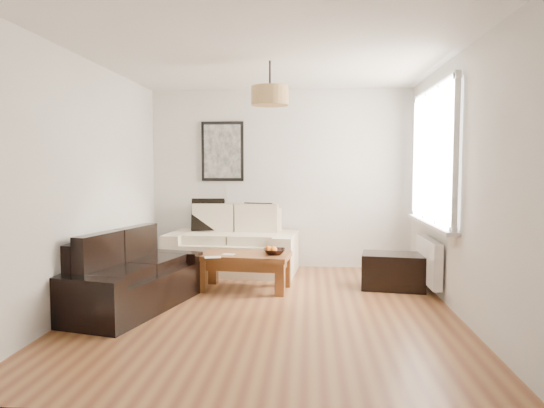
# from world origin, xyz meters

# --- Properties ---
(floor) EXTENTS (4.50, 4.50, 0.00)m
(floor) POSITION_xyz_m (0.00, 0.00, 0.00)
(floor) COLOR brown
(floor) RESTS_ON ground
(ceiling) EXTENTS (3.80, 4.50, 0.00)m
(ceiling) POSITION_xyz_m (0.00, 0.00, 2.60)
(ceiling) COLOR white
(ceiling) RESTS_ON floor
(wall_back) EXTENTS (3.80, 0.04, 2.60)m
(wall_back) POSITION_xyz_m (0.00, 2.25, 1.30)
(wall_back) COLOR silver
(wall_back) RESTS_ON floor
(wall_front) EXTENTS (3.80, 0.04, 2.60)m
(wall_front) POSITION_xyz_m (0.00, -2.25, 1.30)
(wall_front) COLOR silver
(wall_front) RESTS_ON floor
(wall_left) EXTENTS (0.04, 4.50, 2.60)m
(wall_left) POSITION_xyz_m (-1.90, 0.00, 1.30)
(wall_left) COLOR silver
(wall_left) RESTS_ON floor
(wall_right) EXTENTS (0.04, 4.50, 2.60)m
(wall_right) POSITION_xyz_m (1.90, 0.00, 1.30)
(wall_right) COLOR silver
(wall_right) RESTS_ON floor
(window_bay) EXTENTS (0.14, 1.90, 1.60)m
(window_bay) POSITION_xyz_m (1.86, 0.80, 1.60)
(window_bay) COLOR white
(window_bay) RESTS_ON wall_right
(radiator) EXTENTS (0.10, 0.90, 0.52)m
(radiator) POSITION_xyz_m (1.82, 0.80, 0.38)
(radiator) COLOR white
(radiator) RESTS_ON wall_right
(poster) EXTENTS (0.62, 0.04, 0.87)m
(poster) POSITION_xyz_m (-0.85, 2.22, 1.70)
(poster) COLOR black
(poster) RESTS_ON wall_back
(pendant_shade) EXTENTS (0.40, 0.40, 0.20)m
(pendant_shade) POSITION_xyz_m (0.00, 0.30, 2.23)
(pendant_shade) COLOR tan
(pendant_shade) RESTS_ON ceiling
(loveseat_cream) EXTENTS (1.83, 1.10, 0.87)m
(loveseat_cream) POSITION_xyz_m (-0.64, 1.78, 0.44)
(loveseat_cream) COLOR beige
(loveseat_cream) RESTS_ON floor
(sofa_leather) EXTENTS (1.22, 1.85, 0.74)m
(sofa_leather) POSITION_xyz_m (-1.43, -0.07, 0.37)
(sofa_leather) COLOR black
(sofa_leather) RESTS_ON floor
(coffee_table) EXTENTS (1.13, 0.70, 0.44)m
(coffee_table) POSITION_xyz_m (-0.34, 0.80, 0.22)
(coffee_table) COLOR brown
(coffee_table) RESTS_ON floor
(ottoman) EXTENTS (0.81, 0.59, 0.43)m
(ottoman) POSITION_xyz_m (1.45, 0.98, 0.21)
(ottoman) COLOR black
(ottoman) RESTS_ON floor
(cushion_left) EXTENTS (0.48, 0.18, 0.47)m
(cushion_left) POSITION_xyz_m (-1.03, 1.99, 0.78)
(cushion_left) COLOR black
(cushion_left) RESTS_ON loveseat_cream
(cushion_right) EXTENTS (0.43, 0.21, 0.41)m
(cushion_right) POSITION_xyz_m (-0.30, 1.99, 0.75)
(cushion_right) COLOR black
(cushion_right) RESTS_ON loveseat_cream
(fruit_bowl) EXTENTS (0.29, 0.29, 0.07)m
(fruit_bowl) POSITION_xyz_m (0.02, 0.77, 0.47)
(fruit_bowl) COLOR black
(fruit_bowl) RESTS_ON coffee_table
(orange_a) EXTENTS (0.08, 0.08, 0.07)m
(orange_a) POSITION_xyz_m (-0.07, 0.87, 0.48)
(orange_a) COLOR #FF5E15
(orange_a) RESTS_ON fruit_bowl
(orange_b) EXTENTS (0.10, 0.10, 0.08)m
(orange_b) POSITION_xyz_m (0.00, 0.86, 0.48)
(orange_b) COLOR orange
(orange_b) RESTS_ON fruit_bowl
(orange_c) EXTENTS (0.11, 0.11, 0.09)m
(orange_c) POSITION_xyz_m (-0.06, 0.87, 0.48)
(orange_c) COLOR orange
(orange_c) RESTS_ON fruit_bowl
(papers) EXTENTS (0.21, 0.17, 0.01)m
(papers) POSITION_xyz_m (-0.68, 0.52, 0.44)
(papers) COLOR silver
(papers) RESTS_ON coffee_table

